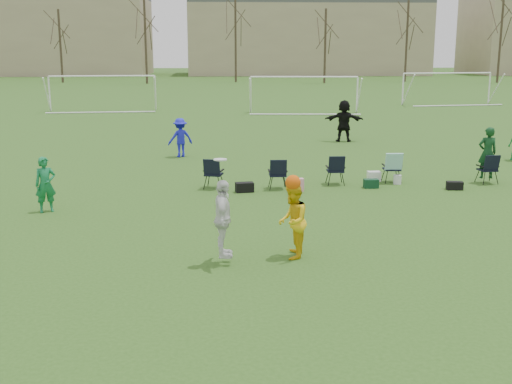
{
  "coord_description": "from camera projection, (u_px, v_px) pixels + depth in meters",
  "views": [
    {
      "loc": [
        -1.37,
        -12.06,
        4.36
      ],
      "look_at": [
        -0.72,
        1.7,
        1.25
      ],
      "focal_mm": 45.0,
      "sensor_mm": 36.0,
      "label": 1
    }
  ],
  "objects": [
    {
      "name": "fielder_blue",
      "position": [
        180.0,
        138.0,
        25.98
      ],
      "size": [
        1.17,
        0.94,
        1.58
      ],
      "primitive_type": "imported",
      "rotation": [
        0.0,
        0.0,
        3.55
      ],
      "color": "#1A1CC9",
      "rests_on": "ground"
    },
    {
      "name": "goal_mid",
      "position": [
        304.0,
        84.0,
        43.71
      ],
      "size": [
        7.4,
        0.63,
        2.46
      ],
      "rotation": [
        0.0,
        0.0,
        -0.07
      ],
      "color": "white",
      "rests_on": "ground"
    },
    {
      "name": "tree_line",
      "position": [
        238.0,
        41.0,
        79.71
      ],
      "size": [
        110.28,
        3.28,
        11.4
      ],
      "color": "#382B21",
      "rests_on": "ground"
    },
    {
      "name": "ground",
      "position": [
        296.0,
        271.0,
        12.77
      ],
      "size": [
        260.0,
        260.0,
        0.0
      ],
      "primitive_type": "plane",
      "color": "#2C5119",
      "rests_on": "ground"
    },
    {
      "name": "fielder_green_near",
      "position": [
        45.0,
        185.0,
        17.26
      ],
      "size": [
        0.65,
        0.55,
        1.51
      ],
      "primitive_type": "imported",
      "rotation": [
        0.0,
        0.0,
        0.42
      ],
      "color": "#14713E",
      "rests_on": "ground"
    },
    {
      "name": "goal_right",
      "position": [
        447.0,
        79.0,
        50.11
      ],
      "size": [
        7.35,
        1.14,
        2.46
      ],
      "rotation": [
        0.0,
        0.0,
        0.14
      ],
      "color": "white",
      "rests_on": "ground"
    },
    {
      "name": "goal_left",
      "position": [
        102.0,
        83.0,
        45.01
      ],
      "size": [
        7.39,
        0.76,
        2.46
      ],
      "rotation": [
        0.0,
        0.0,
        0.09
      ],
      "color": "white",
      "rests_on": "ground"
    },
    {
      "name": "fielder_black",
      "position": [
        344.0,
        121.0,
        30.24
      ],
      "size": [
        1.89,
        0.84,
        1.96
      ],
      "primitive_type": "imported",
      "rotation": [
        0.0,
        0.0,
        2.99
      ],
      "color": "black",
      "rests_on": "ground"
    },
    {
      "name": "sideline_setup",
      "position": [
        369.0,
        168.0,
        20.7
      ],
      "size": [
        9.65,
        1.84,
        1.84
      ],
      "color": "#0F3A1A",
      "rests_on": "ground"
    },
    {
      "name": "center_contest",
      "position": [
        263.0,
        219.0,
        13.25
      ],
      "size": [
        2.02,
        1.26,
        2.2
      ],
      "color": "silver",
      "rests_on": "ground"
    },
    {
      "name": "building_row",
      "position": [
        274.0,
        37.0,
        105.3
      ],
      "size": [
        126.0,
        16.0,
        13.0
      ],
      "color": "tan",
      "rests_on": "ground"
    }
  ]
}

